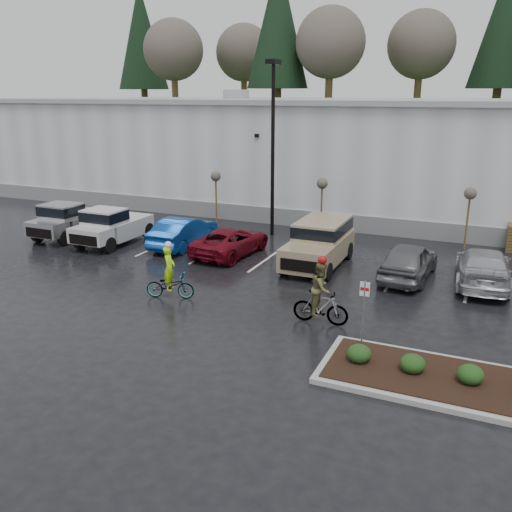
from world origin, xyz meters
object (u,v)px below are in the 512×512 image
at_px(car_red, 231,241).
at_px(suv_tan, 318,244).
at_px(lamppost, 273,131).
at_px(car_far_silver, 483,267).
at_px(cyclist_olive, 321,299).
at_px(sapling_west, 216,179).
at_px(sapling_mid, 322,187).
at_px(pickup_silver, 74,218).
at_px(pickup_white, 116,224).
at_px(fire_lane_sign, 364,306).
at_px(sapling_east, 470,197).
at_px(cyclist_hivis, 170,281).
at_px(car_grey, 409,261).
at_px(car_blue, 184,232).

bearing_deg(car_red, suv_tan, -176.31).
xyz_separation_m(lamppost, car_far_silver, (10.99, -3.98, -4.94)).
bearing_deg(cyclist_olive, sapling_west, 39.18).
height_order(sapling_west, sapling_mid, same).
xyz_separation_m(sapling_mid, pickup_silver, (-12.43, -5.53, -1.75)).
distance_m(pickup_silver, suv_tan, 13.97).
height_order(pickup_white, suv_tan, suv_tan).
xyz_separation_m(fire_lane_sign, suv_tan, (-3.75, 7.41, -0.38)).
xyz_separation_m(sapling_east, cyclist_hivis, (-9.96, -11.50, -2.03)).
xyz_separation_m(fire_lane_sign, car_grey, (0.26, 7.34, -0.62)).
bearing_deg(car_grey, sapling_west, -20.63).
xyz_separation_m(lamppost, car_blue, (-3.29, -3.94, -4.92)).
bearing_deg(car_grey, cyclist_olive, 75.37).
height_order(sapling_mid, car_far_silver, sapling_mid).
distance_m(pickup_white, car_blue, 3.72).
xyz_separation_m(lamppost, sapling_west, (-4.00, 1.00, -2.96)).
distance_m(pickup_white, cyclist_hivis, 9.07).
height_order(pickup_white, car_red, pickup_white).
distance_m(sapling_mid, suv_tan, 5.86).
bearing_deg(cyclist_olive, pickup_white, 63.95).
distance_m(car_red, cyclist_hivis, 6.23).
distance_m(lamppost, suv_tan, 7.57).
bearing_deg(pickup_white, lamppost, 34.17).
relative_size(sapling_west, car_grey, 0.70).
distance_m(lamppost, car_grey, 10.44).
distance_m(car_blue, car_red, 2.90).
height_order(sapling_mid, car_red, sapling_mid).
bearing_deg(lamppost, fire_lane_sign, -56.54).
relative_size(pickup_white, car_blue, 1.11).
bearing_deg(car_grey, fire_lane_sign, 91.64).
bearing_deg(fire_lane_sign, car_red, 137.57).
bearing_deg(car_red, sapling_mid, -113.96).
distance_m(sapling_west, sapling_mid, 6.50).
height_order(pickup_silver, car_blue, pickup_silver).
bearing_deg(suv_tan, cyclist_hivis, -123.22).
relative_size(car_red, cyclist_hivis, 2.13).
bearing_deg(fire_lane_sign, car_grey, 87.94).
relative_size(car_blue, car_red, 0.97).
distance_m(sapling_mid, cyclist_olive, 12.18).
bearing_deg(sapling_mid, car_grey, -44.44).
xyz_separation_m(lamppost, car_grey, (8.06, -4.46, -4.90)).
xyz_separation_m(car_far_silver, cyclist_hivis, (-10.95, -6.52, -0.05)).
bearing_deg(suv_tan, sapling_east, 42.14).
height_order(suv_tan, car_grey, suv_tan).
bearing_deg(pickup_silver, car_grey, 0.25).
relative_size(car_blue, suv_tan, 0.92).
bearing_deg(car_far_silver, cyclist_olive, 49.22).
relative_size(sapling_east, fire_lane_sign, 1.45).
bearing_deg(cyclist_hivis, suv_tan, -49.81).
relative_size(sapling_mid, fire_lane_sign, 1.45).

